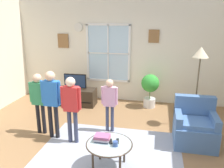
% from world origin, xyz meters
% --- Properties ---
extents(ground_plane, '(6.59, 6.09, 0.02)m').
position_xyz_m(ground_plane, '(0.00, 0.00, -0.01)').
color(ground_plane, olive).
extents(back_wall, '(5.99, 0.17, 2.92)m').
position_xyz_m(back_wall, '(-0.01, 2.80, 1.46)').
color(back_wall, silver).
rests_on(back_wall, ground_plane).
extents(area_rug, '(2.52, 2.01, 0.01)m').
position_xyz_m(area_rug, '(0.26, -0.05, 0.00)').
color(area_rug, '#999EAD').
rests_on(area_rug, ground_plane).
extents(tv_stand, '(1.10, 0.47, 0.46)m').
position_xyz_m(tv_stand, '(-1.16, 2.11, 0.23)').
color(tv_stand, '#2D2319').
rests_on(tv_stand, ground_plane).
extents(television, '(0.62, 0.08, 0.41)m').
position_xyz_m(television, '(-1.16, 2.11, 0.67)').
color(television, '#4C4C4C').
rests_on(television, tv_stand).
extents(armchair, '(0.76, 0.74, 0.87)m').
position_xyz_m(armchair, '(1.77, 0.66, 0.33)').
color(armchair, '#476B9E').
rests_on(armchair, ground_plane).
extents(coffee_table, '(0.73, 0.73, 0.45)m').
position_xyz_m(coffee_table, '(0.35, -0.44, 0.42)').
color(coffee_table, '#99B2B7').
rests_on(coffee_table, ground_plane).
extents(book_stack, '(0.26, 0.18, 0.11)m').
position_xyz_m(book_stack, '(0.22, -0.39, 0.50)').
color(book_stack, '#3F4C64').
rests_on(book_stack, coffee_table).
extents(cup, '(0.08, 0.08, 0.08)m').
position_xyz_m(cup, '(0.45, -0.49, 0.49)').
color(cup, '#334C8C').
rests_on(cup, coffee_table).
extents(remote_near_books, '(0.08, 0.15, 0.02)m').
position_xyz_m(remote_near_books, '(0.36, -0.39, 0.46)').
color(remote_near_books, black).
rests_on(remote_near_books, coffee_table).
extents(remote_near_cup, '(0.06, 0.14, 0.02)m').
position_xyz_m(remote_near_cup, '(0.46, -0.36, 0.46)').
color(remote_near_cup, black).
rests_on(remote_near_cup, coffee_table).
extents(person_pink_shirt, '(0.34, 0.16, 1.14)m').
position_xyz_m(person_pink_shirt, '(0.09, 0.79, 0.72)').
color(person_pink_shirt, '#333851').
rests_on(person_pink_shirt, ground_plane).
extents(person_blue_shirt, '(0.41, 0.19, 1.37)m').
position_xyz_m(person_blue_shirt, '(-0.95, 0.30, 0.86)').
color(person_blue_shirt, black).
rests_on(person_blue_shirt, ground_plane).
extents(person_green_shirt, '(0.38, 0.17, 1.27)m').
position_xyz_m(person_green_shirt, '(-1.29, 0.42, 0.80)').
color(person_green_shirt, black).
rests_on(person_green_shirt, ground_plane).
extents(person_red_shirt, '(0.39, 0.18, 1.30)m').
position_xyz_m(person_red_shirt, '(-0.51, 0.21, 0.82)').
color(person_red_shirt, '#333851').
rests_on(person_red_shirt, ground_plane).
extents(potted_plant_by_window, '(0.47, 0.47, 0.90)m').
position_xyz_m(potted_plant_by_window, '(0.84, 2.34, 0.56)').
color(potted_plant_by_window, silver).
rests_on(potted_plant_by_window, ground_plane).
extents(floor_lamp, '(0.32, 0.32, 1.76)m').
position_xyz_m(floor_lamp, '(1.87, 1.43, 1.47)').
color(floor_lamp, black).
rests_on(floor_lamp, ground_plane).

